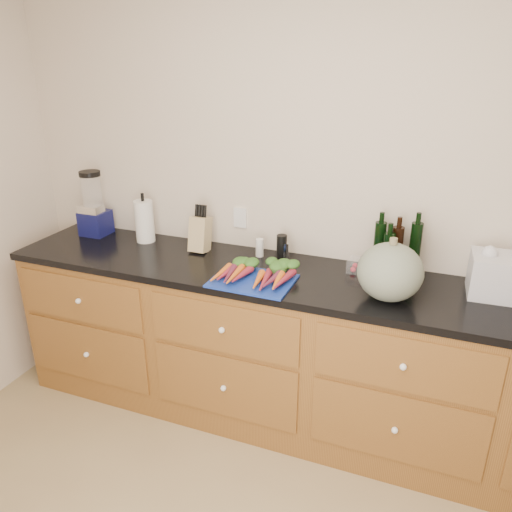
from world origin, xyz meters
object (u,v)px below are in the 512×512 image
at_px(cutting_board, 253,281).
at_px(carrots, 256,272).
at_px(knife_block, 200,234).
at_px(blender_appliance, 94,207).
at_px(tomato_box, 361,266).
at_px(paper_towel, 144,221).
at_px(squash, 390,272).

xyz_separation_m(cutting_board, carrots, (0.00, 0.05, 0.03)).
height_order(cutting_board, knife_block, knife_block).
height_order(blender_appliance, knife_block, blender_appliance).
bearing_deg(cutting_board, knife_block, 146.29).
height_order(cutting_board, tomato_box, tomato_box).
bearing_deg(paper_towel, knife_block, -2.92).
xyz_separation_m(squash, blender_appliance, (-1.89, 0.26, 0.04)).
relative_size(squash, knife_block, 1.50).
bearing_deg(tomato_box, squash, -57.40).
bearing_deg(cutting_board, blender_appliance, 165.33).
bearing_deg(knife_block, paper_towel, 177.08).
distance_m(paper_towel, tomato_box, 1.34).
relative_size(knife_block, tomato_box, 1.44).
bearing_deg(paper_towel, carrots, -17.95).
relative_size(cutting_board, blender_appliance, 1.00).
relative_size(cutting_board, knife_block, 2.00).
xyz_separation_m(paper_towel, tomato_box, (1.34, 0.01, -0.10)).
bearing_deg(carrots, squash, 0.90).
height_order(carrots, knife_block, knife_block).
height_order(paper_towel, tomato_box, paper_towel).
bearing_deg(squash, cutting_board, -175.08).
distance_m(blender_appliance, paper_towel, 0.38).
bearing_deg(paper_towel, cutting_board, -20.81).
bearing_deg(squash, knife_block, 167.82).
distance_m(carrots, knife_block, 0.52).
relative_size(carrots, tomato_box, 2.94).
xyz_separation_m(cutting_board, tomato_box, (0.50, 0.33, 0.03)).
bearing_deg(blender_appliance, knife_block, -1.33).
distance_m(squash, knife_block, 1.15).
distance_m(cutting_board, blender_appliance, 1.27).
distance_m(carrots, blender_appliance, 1.25).
xyz_separation_m(carrots, knife_block, (-0.45, 0.25, 0.07)).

